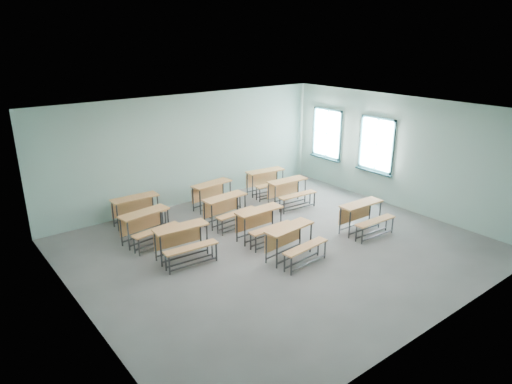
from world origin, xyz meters
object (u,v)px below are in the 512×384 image
Objects in this scene: desk_unit_r2c0 at (147,223)px; desk_unit_r3c0 at (137,207)px; desk_unit_r1c0 at (183,238)px; desk_unit_r3c1 at (214,192)px; desk_unit_r2c1 at (228,206)px; desk_unit_r3c2 at (267,179)px; desk_unit_r1c1 at (262,220)px; desk_unit_r0c2 at (364,213)px; desk_unit_r0c1 at (293,238)px; desk_unit_r2c2 at (289,189)px.

desk_unit_r2c0 is 1.15m from desk_unit_r3c0.
desk_unit_r1c0 and desk_unit_r2c0 have the same top height.
desk_unit_r2c0 is at bearing -166.69° from desk_unit_r3c1.
desk_unit_r2c0 is 2.15m from desk_unit_r2c1.
desk_unit_r3c2 is at bearing 23.34° from desk_unit_r2c1.
desk_unit_r1c1 is at bearing -124.83° from desk_unit_r3c2.
desk_unit_r0c2 is at bearing -14.86° from desk_unit_r1c0.
desk_unit_r0c2 is 4.23m from desk_unit_r3c1.
desk_unit_r1c0 is 1.32m from desk_unit_r2c0.
desk_unit_r0c2 is at bearing -82.05° from desk_unit_r3c2.
desk_unit_r0c1 is 1.01× the size of desk_unit_r1c0.
desk_unit_r3c1 is (0.35, 1.17, 0.00)m from desk_unit_r2c1.
desk_unit_r0c2 is 0.98× the size of desk_unit_r1c0.
desk_unit_r2c1 is 1.23m from desk_unit_r3c1.
desk_unit_r0c2 is 1.02× the size of desk_unit_r1c1.
desk_unit_r1c1 and desk_unit_r2c0 have the same top height.
desk_unit_r3c2 is at bearing 32.27° from desk_unit_r1c0.
desk_unit_r2c2 and desk_unit_r3c1 have the same top height.
desk_unit_r3c1 is 1.00× the size of desk_unit_r3c2.
desk_unit_r0c1 and desk_unit_r0c2 have the same top height.
desk_unit_r0c2 and desk_unit_r3c1 have the same top height.
desk_unit_r2c1 is 2.64m from desk_unit_r3c2.
desk_unit_r3c2 is (4.23, -0.19, 0.00)m from desk_unit_r3c0.
desk_unit_r0c1 is 0.98× the size of desk_unit_r2c0.
desk_unit_r1c0 is at bearing -161.73° from desk_unit_r2c2.
desk_unit_r3c0 is (0.24, 1.13, 0.00)m from desk_unit_r2c0.
desk_unit_r0c1 is 1.04× the size of desk_unit_r3c0.
desk_unit_r2c0 is at bearing -179.29° from desk_unit_r2c2.
desk_unit_r3c2 is (4.47, 0.94, 0.00)m from desk_unit_r2c0.
desk_unit_r2c1 is 2.36m from desk_unit_r3c0.
desk_unit_r1c1 is 0.99× the size of desk_unit_r3c0.
desk_unit_r1c0 and desk_unit_r2c2 have the same top height.
desk_unit_r0c1 and desk_unit_r1c1 have the same top height.
desk_unit_r2c1 is at bearing -145.80° from desk_unit_r3c2.
desk_unit_r0c2 and desk_unit_r2c1 have the same top height.
desk_unit_r0c1 is at bearing -60.09° from desk_unit_r2c0.
desk_unit_r0c1 and desk_unit_r3c2 have the same top height.
desk_unit_r3c2 is at bearing 88.43° from desk_unit_r2c2.
desk_unit_r3c2 is (4.22, 2.24, 0.00)m from desk_unit_r1c0.
desk_unit_r2c1 is 0.98× the size of desk_unit_r3c1.
desk_unit_r1c1 and desk_unit_r2c1 have the same top height.
desk_unit_r3c0 and desk_unit_r3c1 have the same top height.
desk_unit_r3c0 is at bearing 165.47° from desk_unit_r2c2.
desk_unit_r0c1 is at bearing -127.10° from desk_unit_r2c2.
desk_unit_r3c0 is (-4.12, 1.35, 0.00)m from desk_unit_r2c2.
desk_unit_r0c1 is 0.99× the size of desk_unit_r3c1.
desk_unit_r0c2 is 3.50m from desk_unit_r2c1.
desk_unit_r2c2 and desk_unit_r3c0 have the same top height.
desk_unit_r0c2 is 1.01× the size of desk_unit_r3c0.
desk_unit_r0c1 is 4.39m from desk_unit_r3c2.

